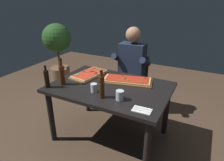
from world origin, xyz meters
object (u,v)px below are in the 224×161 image
pizza_rectangular_front (127,80)px  potted_plant_corner (58,48)px  dining_table (110,93)px  pizza_rectangular_left (89,74)px  vinegar_bottle_green (62,74)px  tumbler_far_side (120,96)px  oil_bottle_amber (102,86)px  wine_bottle_dark (47,79)px  tumbler_near_camera (94,88)px  seated_diner (131,67)px  diner_chair (133,80)px

pizza_rectangular_front → potted_plant_corner: (-1.86, 0.83, 0.01)m
dining_table → pizza_rectangular_left: (-0.40, 0.16, 0.12)m
vinegar_bottle_green → pizza_rectangular_left: bearing=71.6°
pizza_rectangular_front → tumbler_far_side: size_ratio=6.39×
tumbler_far_side → potted_plant_corner: size_ratio=0.08×
oil_bottle_amber → wine_bottle_dark: bearing=-174.0°
tumbler_near_camera → tumbler_far_side: bearing=-6.1°
dining_table → potted_plant_corner: bearing=149.1°
wine_bottle_dark → vinegar_bottle_green: bearing=54.9°
seated_diner → oil_bottle_amber: bearing=-84.8°
dining_table → vinegar_bottle_green: bearing=-157.1°
tumbler_near_camera → seated_diner: bearing=86.8°
tumbler_far_side → seated_diner: (-0.28, 0.99, -0.04)m
pizza_rectangular_left → oil_bottle_amber: bearing=-44.8°
vinegar_bottle_green → potted_plant_corner: 1.74m
pizza_rectangular_front → vinegar_bottle_green: bearing=-147.0°
tumbler_near_camera → potted_plant_corner: 2.07m
oil_bottle_amber → vinegar_bottle_green: bearing=172.8°
pizza_rectangular_front → dining_table: bearing=-122.6°
oil_bottle_amber → diner_chair: size_ratio=0.35×
dining_table → pizza_rectangular_front: 0.27m
tumbler_far_side → pizza_rectangular_front: bearing=104.1°
diner_chair → pizza_rectangular_left: bearing=-118.0°
potted_plant_corner → seated_diner: bearing=-10.0°
dining_table → diner_chair: diner_chair is taller
pizza_rectangular_front → tumbler_near_camera: (-0.22, -0.43, 0.02)m
seated_diner → tumbler_near_camera: bearing=-93.2°
oil_bottle_amber → vinegar_bottle_green: vinegar_bottle_green is taller
vinegar_bottle_green → tumbler_near_camera: vinegar_bottle_green is taller
wine_bottle_dark → potted_plant_corner: 1.79m
dining_table → oil_bottle_amber: oil_bottle_amber is taller
oil_bottle_amber → diner_chair: bearing=94.7°
wine_bottle_dark → vinegar_bottle_green: size_ratio=0.82×
tumbler_near_camera → tumbler_far_side: tumbler_far_side is taller
diner_chair → oil_bottle_amber: bearing=-85.3°
seated_diner → potted_plant_corner: (-1.70, 0.30, 0.03)m
tumbler_near_camera → diner_chair: diner_chair is taller
pizza_rectangular_left → diner_chair: size_ratio=0.63×
pizza_rectangular_front → pizza_rectangular_left: 0.54m
tumbler_near_camera → vinegar_bottle_green: bearing=-179.5°
dining_table → pizza_rectangular_left: pizza_rectangular_left is taller
vinegar_bottle_green → seated_diner: seated_diner is taller
vinegar_bottle_green → diner_chair: 1.25m
dining_table → tumbler_far_side: (0.25, -0.26, 0.14)m
pizza_rectangular_front → vinegar_bottle_green: 0.80m
tumbler_near_camera → seated_diner: size_ratio=0.07×
dining_table → potted_plant_corner: 2.02m
dining_table → pizza_rectangular_front: pizza_rectangular_front is taller
potted_plant_corner → wine_bottle_dark: bearing=-52.1°
pizza_rectangular_left → diner_chair: (0.37, 0.69, -0.27)m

